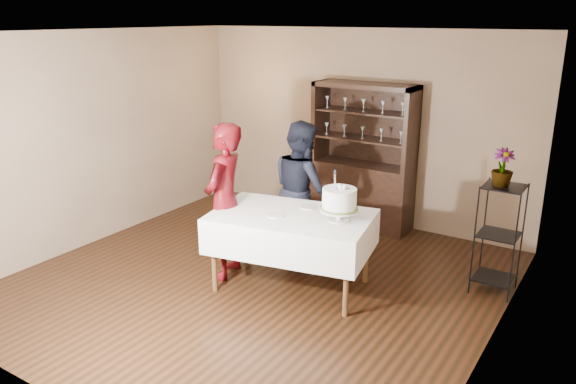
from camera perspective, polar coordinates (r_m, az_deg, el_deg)
name	(u,v)px	position (r m, az deg, el deg)	size (l,w,h in m)	color
floor	(258,281)	(6.41, -3.10, -9.02)	(5.00, 5.00, 0.00)	black
ceiling	(253,32)	(5.73, -3.56, 15.90)	(5.00, 5.00, 0.00)	silver
back_wall	(359,127)	(8.03, 7.24, 6.57)	(5.00, 0.02, 2.70)	brown
wall_left	(97,138)	(7.63, -18.79, 5.19)	(0.02, 5.00, 2.70)	brown
wall_right	(502,207)	(4.95, 20.87, -1.44)	(0.02, 5.00, 2.70)	brown
china_hutch	(362,180)	(7.89, 7.57, 1.23)	(1.40, 0.48, 2.00)	black
plant_etagere	(499,235)	(6.33, 20.62, -4.07)	(0.42, 0.42, 1.20)	black
cake_table	(292,232)	(6.02, 0.36, -4.05)	(1.85, 1.34, 0.84)	silver
woman	(225,201)	(6.26, -6.47, -0.95)	(0.65, 0.42, 1.77)	#3B0510
man	(302,189)	(6.80, 1.43, 0.27)	(0.82, 0.64, 1.68)	black
cake	(339,201)	(5.72, 5.23, -0.88)	(0.41, 0.41, 0.54)	silver
plate_near	(276,215)	(5.90, -1.23, -2.39)	(0.18, 0.18, 0.01)	silver
plate_far	(308,207)	(6.15, 2.04, -1.55)	(0.17, 0.17, 0.01)	silver
potted_plant	(503,168)	(6.10, 20.98, 2.32)	(0.22, 0.22, 0.39)	#537538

